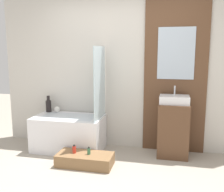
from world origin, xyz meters
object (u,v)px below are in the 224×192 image
sink (174,100)px  bathtub (69,133)px  vase_tall_dark (49,105)px  bottle_soap_primary (74,149)px  vase_round_light (57,109)px  bottle_soap_secondary (89,151)px  wooden_step_bench (85,160)px

sink → bathtub: bearing=-176.4°
bathtub → vase_tall_dark: vase_tall_dark is taller
vase_tall_dark → bottle_soap_primary: 1.17m
vase_tall_dark → vase_round_light: 0.17m
sink → bottle_soap_primary: (-1.38, -0.64, -0.66)m
bathtub → bottle_soap_secondary: (0.51, -0.54, -0.06)m
wooden_step_bench → vase_round_light: 1.20m
wooden_step_bench → vase_tall_dark: vase_tall_dark is taller
bottle_soap_secondary → vase_tall_dark: bearing=141.7°
vase_tall_dark → sink: bearing=-3.4°
wooden_step_bench → vase_tall_dark: 1.34m
bathtub → vase_round_light: vase_round_light is taller
wooden_step_bench → vase_tall_dark: bearing=139.9°
vase_tall_dark → bottle_soap_primary: bearing=-45.5°
vase_round_light → bottle_soap_primary: vase_round_light is taller
sink → bottle_soap_primary: bearing=-155.0°
bathtub → sink: sink is taller
bathtub → wooden_step_bench: (0.45, -0.54, -0.20)m
bathtub → bottle_soap_secondary: bearing=-46.4°
bathtub → sink: size_ratio=2.55×
bathtub → vase_tall_dark: 0.65m
sink → vase_round_light: (-1.98, 0.13, -0.28)m
bathtub → wooden_step_bench: 0.73m
bottle_soap_secondary → wooden_step_bench: bearing=180.0°
vase_round_light → bottle_soap_secondary: vase_round_light is taller
bathtub → bottle_soap_secondary: size_ratio=10.54×
vase_round_light → bottle_soap_primary: 1.05m
vase_tall_dark → vase_round_light: (0.16, -0.00, -0.07)m
vase_tall_dark → bottle_soap_secondary: bearing=-38.3°
bathtub → bottle_soap_primary: (0.29, -0.54, -0.06)m
bottle_soap_secondary → bottle_soap_primary: bearing=180.0°
sink → vase_tall_dark: (-2.13, 0.13, -0.21)m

